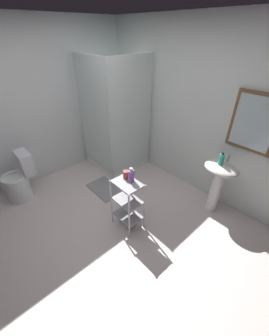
{
  "coord_description": "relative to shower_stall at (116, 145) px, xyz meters",
  "views": [
    {
      "loc": [
        1.65,
        -0.88,
        2.29
      ],
      "look_at": [
        0.1,
        0.52,
        0.89
      ],
      "focal_mm": 22.16,
      "sensor_mm": 36.0,
      "label": 1
    }
  ],
  "objects": [
    {
      "name": "rinse_cup",
      "position": [
        1.24,
        -0.79,
        0.33
      ],
      "size": [
        0.07,
        0.07,
        0.11
      ],
      "primitive_type": "cylinder",
      "color": "#B24742",
      "rests_on": "storage_cart"
    },
    {
      "name": "conditioner_bottle_purple",
      "position": [
        1.33,
        -0.78,
        0.36
      ],
      "size": [
        0.07,
        0.07,
        0.19
      ],
      "color": "#8D55B2",
      "rests_on": "storage_cart"
    },
    {
      "name": "bath_mat",
      "position": [
        0.46,
        -0.62,
        -0.45
      ],
      "size": [
        0.6,
        0.4,
        0.02
      ],
      "primitive_type": "cube",
      "color": "gray",
      "rests_on": "ground_plane"
    },
    {
      "name": "hand_soap_bottle",
      "position": [
        1.91,
        0.28,
        0.43
      ],
      "size": [
        0.06,
        0.06,
        0.18
      ],
      "color": "#2DBC99",
      "rests_on": "pedestal_sink"
    },
    {
      "name": "pedestal_sink",
      "position": [
        1.93,
        0.3,
        0.12
      ],
      "size": [
        0.46,
        0.37,
        0.81
      ],
      "color": "white",
      "rests_on": "ground_plane"
    },
    {
      "name": "wall_left",
      "position": [
        -0.64,
        -1.22,
        0.79
      ],
      "size": [
        0.1,
        4.2,
        2.5
      ],
      "primitive_type": "cube",
      "color": "silver",
      "rests_on": "ground_plane"
    },
    {
      "name": "ground_plane",
      "position": [
        1.21,
        -1.22,
        -0.47
      ],
      "size": [
        4.2,
        4.2,
        0.02
      ],
      "primitive_type": "cube",
      "color": "silver"
    },
    {
      "name": "toilet",
      "position": [
        -0.27,
        -1.71,
        -0.15
      ],
      "size": [
        0.37,
        0.49,
        0.76
      ],
      "color": "white",
      "rests_on": "ground_plane"
    },
    {
      "name": "wall_back",
      "position": [
        1.22,
        0.63,
        0.79
      ],
      "size": [
        4.2,
        0.14,
        2.5
      ],
      "color": "silver",
      "rests_on": "ground_plane"
    },
    {
      "name": "shower_stall",
      "position": [
        0.0,
        0.0,
        0.0
      ],
      "size": [
        0.92,
        0.92,
        2.0
      ],
      "color": "white",
      "rests_on": "ground_plane"
    },
    {
      "name": "sink_faucet",
      "position": [
        1.93,
        0.42,
        0.4
      ],
      "size": [
        0.03,
        0.03,
        0.1
      ],
      "primitive_type": "cylinder",
      "color": "silver",
      "rests_on": "pedestal_sink"
    },
    {
      "name": "storage_cart",
      "position": [
        1.32,
        -0.84,
        -0.03
      ],
      "size": [
        0.38,
        0.28,
        0.74
      ],
      "color": "silver",
      "rests_on": "ground_plane"
    }
  ]
}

